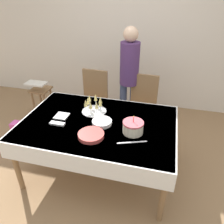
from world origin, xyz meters
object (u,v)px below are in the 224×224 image
birthday_cake (133,127)px  dining_chair_far_right (142,104)px  champagne_tray (94,105)px  gift_bag (21,133)px  dining_chair_far_left (93,99)px  plate_stack_dessert (102,122)px  plate_stack_main (91,135)px  person_standing (129,72)px  high_chair (41,94)px

birthday_cake → dining_chair_far_right: bearing=91.4°
champagne_tray → gift_bag: champagne_tray is taller
dining_chair_far_left → gift_bag: bearing=-144.1°
plate_stack_dessert → dining_chair_far_left: bearing=114.8°
birthday_cake → gift_bag: (-1.72, 0.34, -0.62)m
birthday_cake → plate_stack_main: bearing=-155.6°
dining_chair_far_right → person_standing: 0.52m
person_standing → high_chair: size_ratio=2.25×
dining_chair_far_left → person_standing: person_standing is taller
dining_chair_far_right → birthday_cake: bearing=-88.6°
plate_stack_dessert → high_chair: 1.70m
plate_stack_dessert → high_chair: plate_stack_dessert is taller
plate_stack_main → dining_chair_far_right: bearing=72.5°
plate_stack_dessert → person_standing: (0.10, 1.09, 0.21)m
plate_stack_main → person_standing: 1.37m
dining_chair_far_left → dining_chair_far_right: 0.77m
birthday_cake → plate_stack_main: size_ratio=0.81×
birthday_cake → plate_stack_dessert: size_ratio=0.98×
birthday_cake → plate_stack_dessert: bearing=168.4°
champagne_tray → high_chair: champagne_tray is taller
champagne_tray → gift_bag: size_ratio=0.88×
person_standing → plate_stack_main: bearing=-95.7°
dining_chair_far_right → birthday_cake: size_ratio=4.40×
champagne_tray → dining_chair_far_left: bearing=110.1°
birthday_cake → gift_bag: size_ratio=0.64×
champagne_tray → plate_stack_dessert: bearing=-53.5°
plate_stack_main → plate_stack_dessert: bearing=81.4°
champagne_tray → person_standing: size_ratio=0.19×
birthday_cake → person_standing: 1.21m
dining_chair_far_right → plate_stack_dessert: dining_chair_far_right is taller
champagne_tray → high_chair: (-1.20, 0.72, -0.34)m
dining_chair_far_right → champagne_tray: (-0.51, -0.70, 0.30)m
dining_chair_far_left → person_standing: (0.53, 0.16, 0.43)m
dining_chair_far_right → champagne_tray: 0.91m
plate_stack_main → plate_stack_dessert: size_ratio=1.21×
high_chair → gift_bag: 0.76m
plate_stack_main → gift_bag: size_ratio=0.79×
dining_chair_far_left → birthday_cake: 1.31m
champagne_tray → dining_chair_far_right: bearing=53.5°
birthday_cake → plate_stack_dessert: birthday_cake is taller
plate_stack_main → gift_bag: (-1.32, 0.52, -0.58)m
dining_chair_far_left → dining_chair_far_right: (0.77, 0.00, 0.00)m
dining_chair_far_right → high_chair: 1.71m
dining_chair_far_right → plate_stack_dessert: (-0.34, -0.93, 0.22)m
plate_stack_main → gift_bag: bearing=158.4°
high_chair → gift_bag: (0.02, -0.70, -0.31)m
dining_chair_far_right → gift_bag: size_ratio=2.81×
dining_chair_far_left → gift_bag: (-0.93, -0.67, -0.35)m
birthday_cake → dining_chair_far_left: bearing=128.2°
person_standing → high_chair: person_standing is taller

